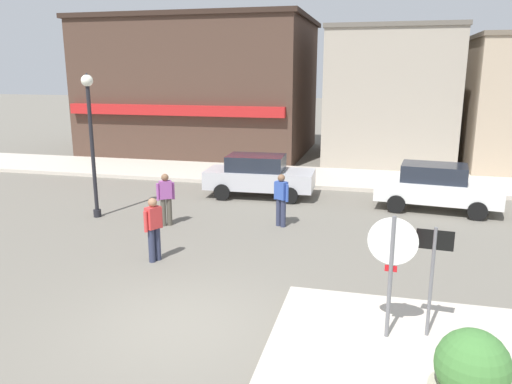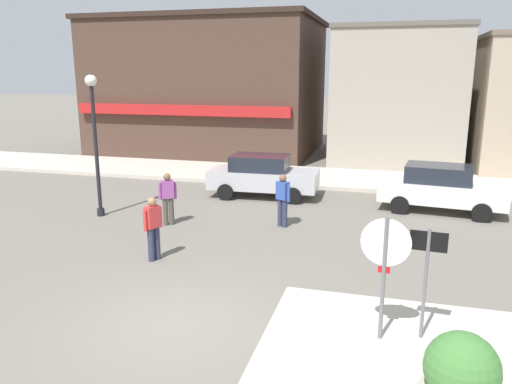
% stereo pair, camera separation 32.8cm
% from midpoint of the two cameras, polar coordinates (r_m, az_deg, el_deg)
% --- Properties ---
extents(ground_plane, '(160.00, 160.00, 0.00)m').
position_cam_midpoint_polar(ground_plane, '(9.69, -9.27, -14.79)').
color(ground_plane, '#6B665B').
extents(sidewalk_corner, '(6.40, 4.80, 0.15)m').
position_cam_midpoint_polar(sidewalk_corner, '(8.65, 22.30, -18.94)').
color(sidewalk_corner, beige).
rests_on(sidewalk_corner, ground).
extents(kerb_far, '(80.00, 4.00, 0.15)m').
position_cam_midpoint_polar(kerb_far, '(22.03, 4.49, 1.80)').
color(kerb_far, beige).
rests_on(kerb_far, ground).
extents(stop_sign, '(0.82, 0.10, 2.30)m').
position_cam_midpoint_polar(stop_sign, '(8.60, 14.15, -7.71)').
color(stop_sign, slate).
rests_on(stop_sign, ground).
extents(one_way_sign, '(0.60, 0.08, 2.10)m').
position_cam_midpoint_polar(one_way_sign, '(8.90, 18.48, -8.57)').
color(one_way_sign, slate).
rests_on(one_way_sign, ground).
extents(planter, '(1.10, 1.10, 1.23)m').
position_cam_midpoint_polar(planter, '(7.72, 22.20, -18.93)').
color(planter, '#ADA38E').
rests_on(planter, ground).
extents(lamp_post, '(0.36, 0.36, 4.54)m').
position_cam_midpoint_polar(lamp_post, '(16.45, -18.94, 7.24)').
color(lamp_post, black).
rests_on(lamp_post, ground).
extents(parked_car_nearest, '(4.06, 2.00, 1.56)m').
position_cam_midpoint_polar(parked_car_nearest, '(18.59, -0.17, 1.93)').
color(parked_car_nearest, '#B7B7BC').
rests_on(parked_car_nearest, ground).
extents(parked_car_second, '(4.17, 2.22, 1.56)m').
position_cam_midpoint_polar(parked_car_second, '(17.77, 19.42, 0.59)').
color(parked_car_second, white).
rests_on(parked_car_second, ground).
extents(pedestrian_crossing_near, '(0.51, 0.38, 1.61)m').
position_cam_midpoint_polar(pedestrian_crossing_near, '(15.30, -10.88, -0.67)').
color(pedestrian_crossing_near, '#4C473D').
rests_on(pedestrian_crossing_near, ground).
extents(pedestrian_crossing_far, '(0.52, 0.37, 1.61)m').
position_cam_midpoint_polar(pedestrian_crossing_far, '(14.96, 2.26, -0.75)').
color(pedestrian_crossing_far, '#2D334C').
rests_on(pedestrian_crossing_far, ground).
extents(pedestrian_kerb_side, '(0.35, 0.53, 1.61)m').
position_cam_midpoint_polar(pedestrian_kerb_side, '(12.50, -12.35, -3.98)').
color(pedestrian_kerb_side, '#2D334C').
rests_on(pedestrian_kerb_side, ground).
extents(building_corner_shop, '(12.20, 9.30, 7.41)m').
position_cam_midpoint_polar(building_corner_shop, '(29.47, -6.30, 11.88)').
color(building_corner_shop, '#473328').
rests_on(building_corner_shop, ground).
extents(building_storefront_left_near, '(6.19, 7.96, 6.66)m').
position_cam_midpoint_polar(building_storefront_left_near, '(27.13, 14.66, 10.58)').
color(building_storefront_left_near, '#9E9384').
rests_on(building_storefront_left_near, ground).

